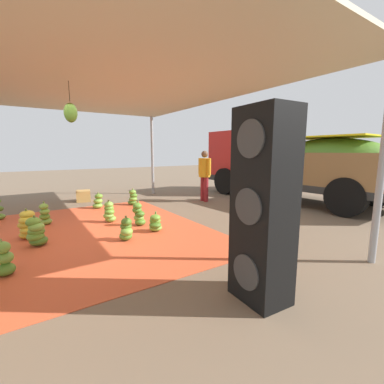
{
  "coord_description": "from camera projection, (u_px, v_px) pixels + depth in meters",
  "views": [
    {
      "loc": [
        5.37,
        -0.97,
        1.64
      ],
      "look_at": [
        0.57,
        2.22,
        0.73
      ],
      "focal_mm": 24.26,
      "sensor_mm": 36.0,
      "label": 1
    }
  ],
  "objects": [
    {
      "name": "banana_bunch_10",
      "position": [
        109.0,
        213.0,
        6.01
      ],
      "size": [
        0.35,
        0.36,
        0.52
      ],
      "color": "#75A83D",
      "rests_on": "tarp_orange"
    },
    {
      "name": "worker_0",
      "position": [
        204.0,
        172.0,
        8.46
      ],
      "size": [
        0.61,
        0.37,
        1.66
      ],
      "color": "maroon",
      "rests_on": "ground"
    },
    {
      "name": "banana_bunch_1",
      "position": [
        133.0,
        198.0,
        7.96
      ],
      "size": [
        0.38,
        0.38,
        0.51
      ],
      "color": "#477523",
      "rests_on": "tarp_orange"
    },
    {
      "name": "speaker_stack",
      "position": [
        263.0,
        207.0,
        2.77
      ],
      "size": [
        0.62,
        0.5,
        2.1
      ],
      "color": "black",
      "rests_on": "ground"
    },
    {
      "name": "banana_bunch_0",
      "position": [
        155.0,
        223.0,
        5.31
      ],
      "size": [
        0.35,
        0.33,
        0.42
      ],
      "color": "#75A83D",
      "rests_on": "tarp_orange"
    },
    {
      "name": "banana_bunch_5",
      "position": [
        5.0,
        260.0,
        3.42
      ],
      "size": [
        0.28,
        0.26,
        0.5
      ],
      "color": "#518428",
      "rests_on": "tarp_orange"
    },
    {
      "name": "banana_bunch_3",
      "position": [
        36.0,
        232.0,
        4.49
      ],
      "size": [
        0.41,
        0.41,
        0.54
      ],
      "color": "#477523",
      "rests_on": "tarp_orange"
    },
    {
      "name": "banana_bunch_6",
      "position": [
        139.0,
        215.0,
        5.74
      ],
      "size": [
        0.32,
        0.33,
        0.56
      ],
      "color": "#518428",
      "rests_on": "tarp_orange"
    },
    {
      "name": "tent_canopy",
      "position": [
        69.0,
        81.0,
        4.7
      ],
      "size": [
        8.0,
        7.0,
        2.99
      ],
      "color": "#9EA0A5",
      "rests_on": "ground"
    },
    {
      "name": "tarp_orange",
      "position": [
        84.0,
        234.0,
        5.2
      ],
      "size": [
        5.31,
        4.66,
        0.01
      ],
      "primitive_type": "cube",
      "color": "#D1512D",
      "rests_on": "ground"
    },
    {
      "name": "banana_bunch_12",
      "position": [
        28.0,
        226.0,
        4.86
      ],
      "size": [
        0.44,
        0.42,
        0.58
      ],
      "color": "gold",
      "rests_on": "tarp_orange"
    },
    {
      "name": "banana_bunch_2",
      "position": [
        45.0,
        215.0,
        5.79
      ],
      "size": [
        0.32,
        0.31,
        0.54
      ],
      "color": "#75A83D",
      "rests_on": "tarp_orange"
    },
    {
      "name": "banana_bunch_8",
      "position": [
        126.0,
        230.0,
        4.78
      ],
      "size": [
        0.35,
        0.34,
        0.46
      ],
      "color": "#518428",
      "rests_on": "tarp_orange"
    },
    {
      "name": "crate_0",
      "position": [
        84.0,
        196.0,
        8.57
      ],
      "size": [
        0.57,
        0.52,
        0.36
      ],
      "primitive_type": "cube",
      "rotation": [
        0.0,
        0.0,
        -0.2
      ],
      "color": "#B78947",
      "rests_on": "ground"
    },
    {
      "name": "banana_bunch_11",
      "position": [
        98.0,
        202.0,
        7.47
      ],
      "size": [
        0.32,
        0.36,
        0.47
      ],
      "color": "#75A83D",
      "rests_on": "tarp_orange"
    },
    {
      "name": "cargo_truck_main",
      "position": [
        290.0,
        162.0,
        8.83
      ],
      "size": [
        6.5,
        2.65,
        2.4
      ],
      "color": "#2D2D2D",
      "rests_on": "ground"
    },
    {
      "name": "ground_plane",
      "position": [
        205.0,
        214.0,
        6.84
      ],
      "size": [
        40.0,
        40.0,
        0.0
      ],
      "primitive_type": "plane",
      "color": "brown"
    }
  ]
}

